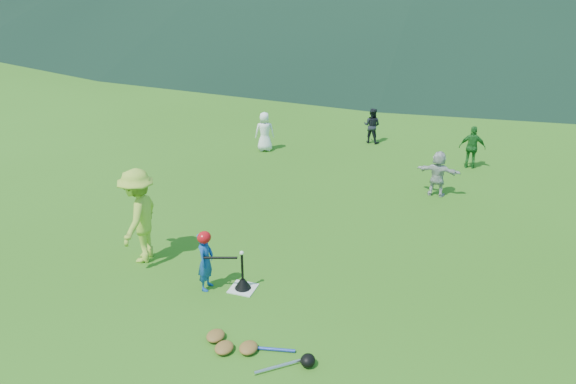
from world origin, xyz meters
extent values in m
plane|color=#2E6016|center=(0.00, 0.00, 0.00)|extent=(120.00, 120.00, 0.00)
cube|color=silver|center=(0.00, 0.00, 0.01)|extent=(0.45, 0.45, 0.02)
sphere|color=white|center=(0.00, 0.00, 0.74)|extent=(0.08, 0.08, 0.08)
imported|color=#16499C|center=(-0.62, -0.18, 0.55)|extent=(0.29, 0.42, 1.11)
imported|color=#A8C63A|center=(-2.29, 0.36, 0.94)|extent=(0.91, 1.33, 1.89)
imported|color=white|center=(-2.44, 7.39, 0.60)|extent=(0.69, 0.59, 1.20)
imported|color=black|center=(0.50, 9.24, 0.56)|extent=(0.60, 0.50, 1.13)
imported|color=#1F6824|center=(3.60, 7.86, 0.61)|extent=(0.72, 0.33, 1.21)
imported|color=#BCBCBC|center=(2.88, 5.53, 0.58)|extent=(1.10, 0.42, 1.16)
cone|color=black|center=(0.00, 0.00, 0.11)|extent=(0.30, 0.30, 0.18)
cylinder|color=black|center=(0.00, 0.00, 0.45)|extent=(0.04, 0.04, 0.50)
ellipsoid|color=red|center=(-0.62, -0.18, 1.03)|extent=(0.24, 0.26, 0.22)
cylinder|color=black|center=(-0.32, -0.22, 0.70)|extent=(0.61, 0.21, 0.07)
ellipsoid|color=olive|center=(0.41, -1.68, 0.06)|extent=(0.28, 0.34, 0.13)
ellipsoid|color=olive|center=(0.76, -1.56, 0.06)|extent=(0.28, 0.34, 0.13)
ellipsoid|color=olive|center=(0.16, -1.46, 0.06)|extent=(0.28, 0.34, 0.13)
cylinder|color=silver|center=(1.31, -1.78, 0.03)|extent=(0.58, 0.52, 0.06)
cylinder|color=#263FA5|center=(1.11, -1.43, 0.03)|extent=(0.68, 0.19, 0.05)
ellipsoid|color=black|center=(1.71, -1.58, 0.09)|extent=(0.22, 0.24, 0.19)
cube|color=gray|center=(0.00, 28.00, 0.60)|extent=(70.00, 0.03, 1.20)
cube|color=yellow|center=(0.00, 28.00, 1.24)|extent=(70.00, 0.08, 0.08)
cylinder|color=gray|center=(0.00, 28.00, 0.60)|extent=(0.07, 0.07, 1.30)
cylinder|color=#382314|center=(-32.00, 32.00, 1.57)|extent=(0.56, 0.56, 3.15)
cylinder|color=#382314|center=(-27.20, 33.50, 1.87)|extent=(0.56, 0.56, 3.74)
cylinder|color=#382314|center=(-17.60, 32.00, 1.59)|extent=(0.56, 0.56, 3.18)
cylinder|color=#382314|center=(-12.80, 33.50, 1.89)|extent=(0.56, 0.56, 3.78)
cylinder|color=#382314|center=(-8.00, 35.00, 2.19)|extent=(0.56, 0.56, 4.38)
cylinder|color=#382314|center=(-3.20, 32.00, 1.61)|extent=(0.56, 0.56, 3.22)
cylinder|color=#382314|center=(1.60, 33.50, 1.91)|extent=(0.56, 0.56, 3.81)
cylinder|color=#382314|center=(6.40, 35.00, 2.20)|extent=(0.56, 0.56, 4.41)
camera|label=1|loc=(3.58, -7.91, 5.56)|focal=35.00mm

